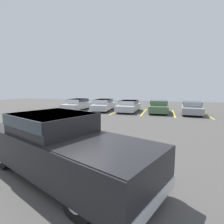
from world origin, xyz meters
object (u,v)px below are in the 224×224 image
at_px(parked_sedan_c, 129,106).
at_px(traffic_cone, 19,130).
at_px(parked_sedan_d, 159,106).
at_px(parked_sedan_e, 192,107).
at_px(pickup_truck, 60,145).
at_px(parked_sedan_a, 78,104).
at_px(parked_sedan_b, 104,105).

relative_size(parked_sedan_c, traffic_cone, 8.42).
xyz_separation_m(parked_sedan_d, parked_sedan_e, (3.08, -0.17, -0.02)).
distance_m(parked_sedan_e, traffic_cone, 14.75).
relative_size(pickup_truck, parked_sedan_a, 1.34).
relative_size(parked_sedan_a, parked_sedan_b, 0.99).
height_order(parked_sedan_e, traffic_cone, parked_sedan_e).
bearing_deg(parked_sedan_c, parked_sedan_e, 91.88).
bearing_deg(parked_sedan_e, parked_sedan_b, -86.00).
bearing_deg(traffic_cone, parked_sedan_d, 57.33).
height_order(parked_sedan_c, parked_sedan_e, parked_sedan_e).
bearing_deg(parked_sedan_d, parked_sedan_a, -88.34).
height_order(parked_sedan_b, traffic_cone, parked_sedan_b).
height_order(pickup_truck, traffic_cone, pickup_truck).
bearing_deg(parked_sedan_e, parked_sedan_d, -88.06).
relative_size(parked_sedan_a, parked_sedan_d, 1.08).
xyz_separation_m(pickup_truck, parked_sedan_a, (-6.54, 13.73, -0.23)).
relative_size(parked_sedan_a, parked_sedan_e, 1.07).
bearing_deg(traffic_cone, parked_sedan_b, 84.42).
bearing_deg(traffic_cone, pickup_truck, -34.58).
relative_size(pickup_truck, parked_sedan_e, 1.43).
xyz_separation_m(parked_sedan_b, parked_sedan_c, (2.88, -0.13, -0.03)).
xyz_separation_m(pickup_truck, traffic_cone, (-4.65, 3.21, -0.66)).
relative_size(pickup_truck, parked_sedan_b, 1.33).
distance_m(parked_sedan_a, parked_sedan_d, 8.90).
distance_m(parked_sedan_c, parked_sedan_e, 6.14).
bearing_deg(parked_sedan_d, traffic_cone, -33.57).
xyz_separation_m(parked_sedan_e, traffic_cone, (-10.08, -10.75, -0.40)).
bearing_deg(parked_sedan_c, parked_sedan_d, 94.63).
bearing_deg(parked_sedan_b, parked_sedan_d, 86.27).
relative_size(parked_sedan_a, parked_sedan_c, 1.05).
bearing_deg(parked_sedan_e, parked_sedan_c, -85.33).
xyz_separation_m(parked_sedan_a, parked_sedan_c, (5.84, 0.27, -0.04)).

